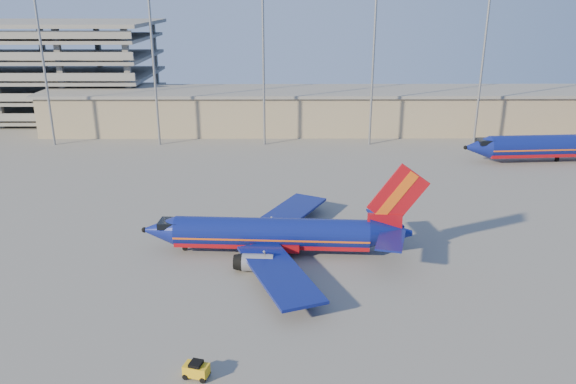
# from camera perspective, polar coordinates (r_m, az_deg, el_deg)

# --- Properties ---
(ground) EXTENTS (220.00, 220.00, 0.00)m
(ground) POSITION_cam_1_polar(r_m,az_deg,el_deg) (64.00, 0.74, -5.45)
(ground) COLOR slate
(ground) RESTS_ON ground
(terminal_building) EXTENTS (122.00, 16.00, 8.50)m
(terminal_building) POSITION_cam_1_polar(r_m,az_deg,el_deg) (118.80, 5.11, 8.32)
(terminal_building) COLOR gray
(terminal_building) RESTS_ON ground
(parking_garage) EXTENTS (62.00, 32.00, 21.40)m
(parking_garage) POSITION_cam_1_polar(r_m,az_deg,el_deg) (146.26, -25.48, 11.58)
(parking_garage) COLOR slate
(parking_garage) RESTS_ON ground
(light_mast_row) EXTENTS (101.60, 1.60, 28.65)m
(light_mast_row) POSITION_cam_1_polar(r_m,az_deg,el_deg) (104.70, 3.13, 14.21)
(light_mast_row) COLOR gray
(light_mast_row) RESTS_ON ground
(aircraft_main) EXTENTS (30.97, 29.74, 10.48)m
(aircraft_main) POSITION_cam_1_polar(r_m,az_deg,el_deg) (61.36, -0.98, -4.29)
(aircraft_main) COLOR navy
(aircraft_main) RESTS_ON ground
(aircraft_second) EXTENTS (35.85, 13.93, 12.13)m
(aircraft_second) POSITION_cam_1_polar(r_m,az_deg,el_deg) (106.53, 26.27, 4.27)
(aircraft_second) COLOR navy
(aircraft_second) RESTS_ON ground
(baggage_tug) EXTENTS (2.08, 1.59, 1.33)m
(baggage_tug) POSITION_cam_1_polar(r_m,az_deg,el_deg) (44.03, -9.30, -17.36)
(baggage_tug) COLOR gold
(baggage_tug) RESTS_ON ground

